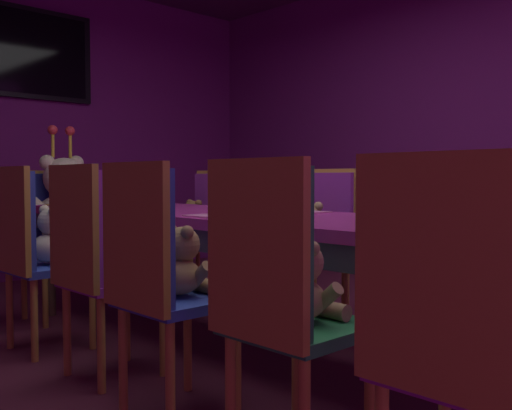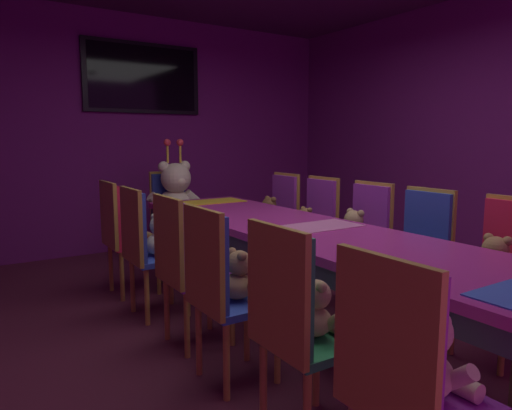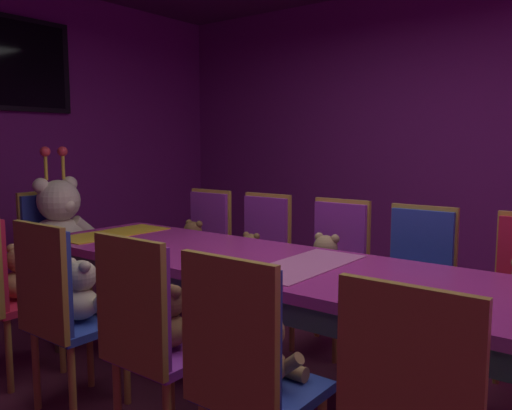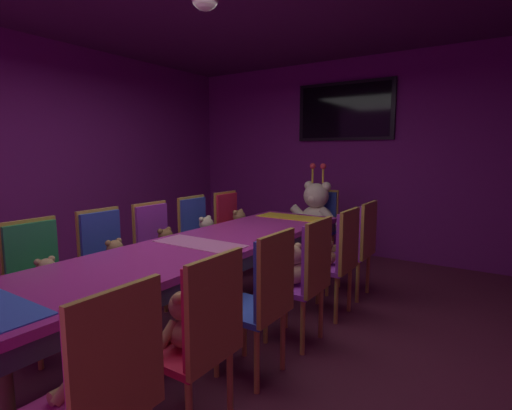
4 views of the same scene
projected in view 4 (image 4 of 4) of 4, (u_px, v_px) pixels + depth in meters
ground_plane at (201, 330)px, 3.25m from camera, size 7.90×7.90×0.00m
wall_back at (346, 157)px, 5.70m from camera, size 5.20×0.12×2.80m
wall_left at (29, 159)px, 4.48m from camera, size 0.12×6.40×2.80m
banquet_table at (200, 254)px, 3.16m from camera, size 0.90×3.65×0.75m
chair_left_1 at (37, 272)px, 2.88m from camera, size 0.42×0.41×0.98m
teddy_left_1 at (47, 278)px, 2.80m from camera, size 0.22×0.28×0.27m
chair_left_2 at (105, 254)px, 3.40m from camera, size 0.42×0.41×0.98m
teddy_left_2 at (116, 258)px, 3.32m from camera, size 0.23×0.30×0.28m
chair_left_3 at (156, 242)px, 3.84m from camera, size 0.42×0.41×0.98m
teddy_left_3 at (166, 245)px, 3.76m from camera, size 0.24×0.31×0.29m
chair_left_4 at (197, 231)px, 4.37m from camera, size 0.42×0.41×0.98m
teddy_left_4 at (207, 233)px, 4.29m from camera, size 0.26×0.34×0.32m
chair_left_5 at (230, 223)px, 4.86m from camera, size 0.42×0.41×0.98m
teddy_left_5 at (240, 224)px, 4.78m from camera, size 0.26×0.34×0.32m
chair_right_0 at (108, 381)px, 1.51m from camera, size 0.42×0.41×0.98m
teddy_right_0 at (86, 374)px, 1.60m from camera, size 0.22×0.29×0.27m
chair_right_1 at (204, 328)px, 1.96m from camera, size 0.42×0.41×0.98m
teddy_right_1 at (183, 322)px, 2.04m from camera, size 0.26×0.33×0.31m
chair_right_2 at (266, 291)px, 2.48m from camera, size 0.42×0.41×0.98m
chair_right_3 at (309, 270)px, 2.94m from camera, size 0.42×0.41×0.98m
teddy_right_3 at (292, 267)px, 3.02m from camera, size 0.26×0.34×0.32m
chair_right_4 at (340, 252)px, 3.45m from camera, size 0.42×0.41×0.98m
teddy_right_4 at (325, 253)px, 3.54m from camera, size 0.21×0.27×0.26m
chair_right_5 at (361, 240)px, 3.93m from camera, size 0.42×0.41×0.98m
teddy_right_5 at (347, 239)px, 4.01m from camera, size 0.24×0.32×0.30m
throne_chair at (321, 219)px, 5.12m from camera, size 0.41×0.42×0.98m
king_teddy_bear at (316, 210)px, 4.96m from camera, size 0.68×0.53×0.88m
wall_tv at (345, 111)px, 5.53m from camera, size 1.41×0.06×0.82m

